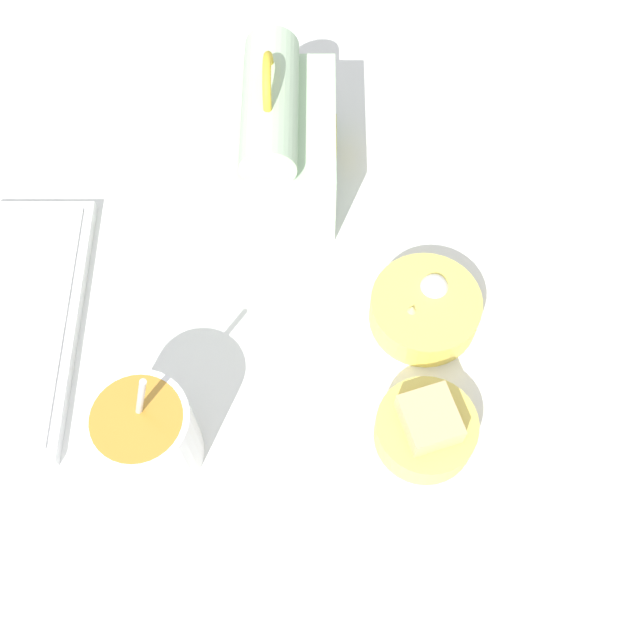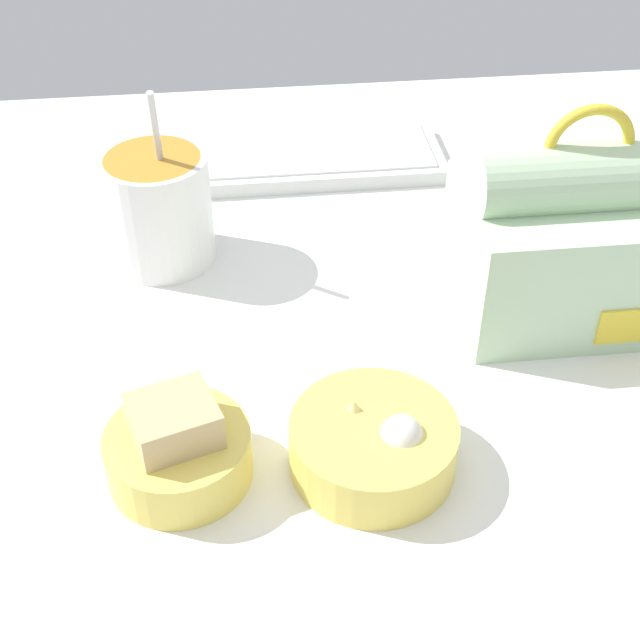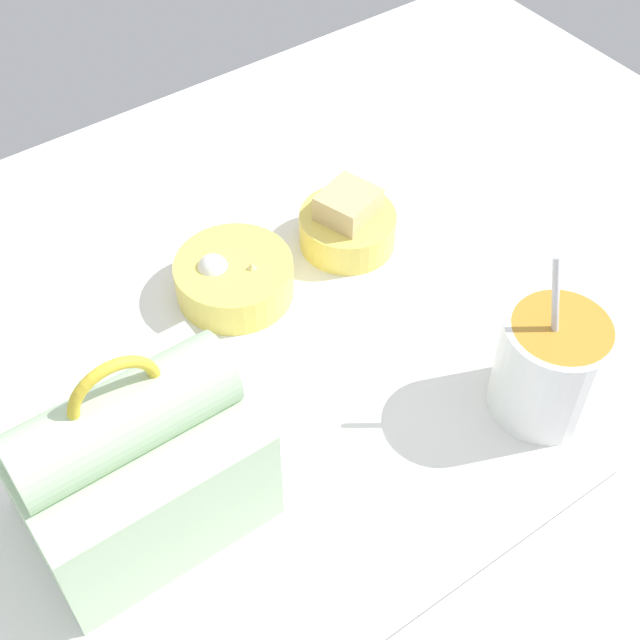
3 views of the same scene
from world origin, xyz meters
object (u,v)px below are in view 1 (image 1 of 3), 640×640
(keyboard, at_px, (22,324))
(soup_cup, at_px, (147,436))
(bento_bowl_sandwich, at_px, (426,428))
(bento_bowl_snacks, at_px, (424,309))
(lunch_bag, at_px, (273,140))

(keyboard, relative_size, soup_cup, 1.78)
(bento_bowl_sandwich, xyz_separation_m, bento_bowl_snacks, (0.15, -0.01, -0.00))
(soup_cup, distance_m, bento_bowl_snacks, 0.36)
(lunch_bag, xyz_separation_m, bento_bowl_sandwich, (-0.37, -0.18, -0.05))
(keyboard, distance_m, soup_cup, 0.24)
(bento_bowl_snacks, bearing_deg, keyboard, 91.54)
(keyboard, bearing_deg, lunch_bag, -53.20)
(lunch_bag, height_order, soup_cup, lunch_bag)
(bento_bowl_snacks, bearing_deg, lunch_bag, 41.05)
(keyboard, distance_m, bento_bowl_snacks, 0.49)
(bento_bowl_snacks, bearing_deg, bento_bowl_sandwich, 177.25)
(soup_cup, distance_m, bento_bowl_sandwich, 0.31)
(soup_cup, relative_size, bento_bowl_snacks, 1.47)
(keyboard, bearing_deg, soup_cup, -131.84)
(soup_cup, relative_size, bento_bowl_sandwich, 1.71)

